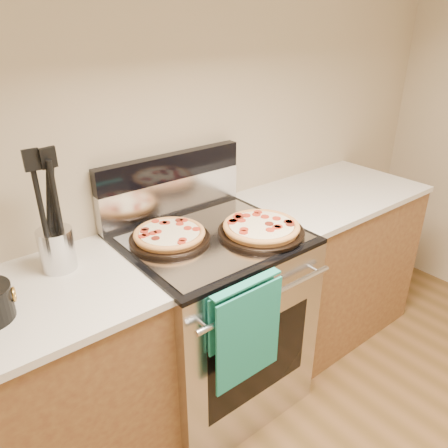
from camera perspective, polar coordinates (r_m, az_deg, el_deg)
wall_back at (r=2.06m, az=-7.91°, el=12.72°), size 4.00×0.00×4.00m
range_body at (r=2.18m, az=-1.55°, el=-12.62°), size 0.76×0.68×0.90m
oven_window at (r=1.99m, az=4.58°, el=-17.25°), size 0.56×0.01×0.40m
cooktop at (r=1.93m, az=-1.71°, el=-1.84°), size 0.76×0.68×0.02m
backsplash_lower at (r=2.13m, az=-6.80°, el=3.58°), size 0.76×0.06×0.18m
backsplash_upper at (r=2.07m, az=-7.01°, el=7.42°), size 0.76×0.06×0.12m
oven_handle at (r=1.75m, az=5.88°, el=-9.48°), size 0.70×0.03×0.03m
dish_towel at (r=1.74m, az=2.81°, el=-13.64°), size 0.32×0.05×0.42m
foil_sheet at (r=1.91m, az=-1.17°, el=-1.82°), size 0.70×0.55×0.01m
cabinet_left at (r=1.96m, az=-24.71°, el=-21.33°), size 1.00×0.62×0.88m
cabinet_right at (r=2.73m, az=12.98°, el=-5.01°), size 1.00×0.62×0.88m
countertop_right at (r=2.53m, az=13.99°, el=3.89°), size 1.02×0.64×0.03m
pepperoni_pizza_back at (r=1.88m, az=-7.12°, el=-1.49°), size 0.45×0.45×0.05m
pepperoni_pizza_front at (r=1.93m, az=4.88°, el=-0.60°), size 0.39×0.39×0.05m
utensil_crock at (r=1.79m, az=-20.98°, el=-3.10°), size 0.16×0.16×0.17m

